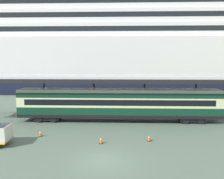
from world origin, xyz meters
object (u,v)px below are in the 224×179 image
Objects in this scene: train_carriage at (119,103)px; traffic_cone_mid at (101,140)px; traffic_cone_far at (40,133)px; cruise_ship at (62,46)px; traffic_cone_near at (149,138)px.

train_carriage is 8.91m from traffic_cone_mid.
cruise_ship is at bearing 100.28° from traffic_cone_far.
traffic_cone_far is at bearing -140.18° from train_carriage.
cruise_ship is 208.97× the size of traffic_cone_mid.
traffic_cone_near is 4.64m from traffic_cone_mid.
train_carriage reaches higher than traffic_cone_mid.
traffic_cone_mid reaches higher than traffic_cone_near.
train_carriage is 8.46m from traffic_cone_near.
train_carriage is at bearing -66.50° from cruise_ship.
traffic_cone_near is at bearing -66.88° from cruise_ship.
traffic_cone_far reaches higher than traffic_cone_near.
traffic_cone_mid is (-4.55, -0.88, 0.02)m from traffic_cone_near.
train_carriage is 10.50m from traffic_cone_far.
cruise_ship reaches higher than traffic_cone_mid.
traffic_cone_mid is 1.00× the size of traffic_cone_far.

